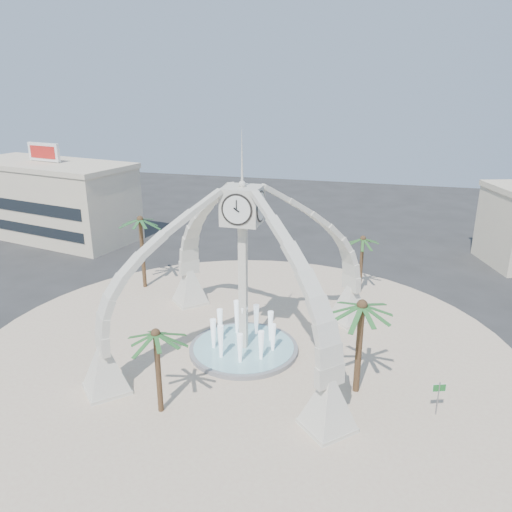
% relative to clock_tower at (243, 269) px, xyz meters
% --- Properties ---
extents(ground, '(140.00, 140.00, 0.00)m').
position_rel_clock_tower_xyz_m(ground, '(0.00, 0.00, -6.49)').
color(ground, '#282828').
rests_on(ground, ground).
extents(plaza, '(40.00, 40.00, 0.06)m').
position_rel_clock_tower_xyz_m(plaza, '(0.00, 0.00, -6.46)').
color(plaza, beige).
rests_on(plaza, ground).
extents(clock_tower, '(17.94, 17.94, 16.30)m').
position_rel_clock_tower_xyz_m(clock_tower, '(0.00, 0.00, 0.00)').
color(clock_tower, beige).
rests_on(clock_tower, ground).
extents(fountain, '(8.00, 8.00, 3.62)m').
position_rel_clock_tower_xyz_m(fountain, '(0.00, 0.00, -6.20)').
color(fountain, gray).
rests_on(fountain, ground).
extents(building_nw, '(23.75, 13.73, 11.90)m').
position_rel_clock_tower_xyz_m(building_nw, '(-32.00, 22.00, -1.66)').
color(building_nw, beige).
rests_on(building_nw, ground).
extents(palm_east, '(5.00, 5.00, 6.87)m').
position_rel_clock_tower_xyz_m(palm_east, '(8.38, -2.96, -0.51)').
color(palm_east, brown).
rests_on(palm_east, ground).
extents(palm_west, '(4.09, 4.09, 7.56)m').
position_rel_clock_tower_xyz_m(palm_west, '(-12.75, 9.35, 0.22)').
color(palm_west, brown).
rests_on(palm_west, ground).
extents(palm_north, '(3.91, 3.91, 5.99)m').
position_rel_clock_tower_xyz_m(palm_north, '(7.47, 13.38, -1.22)').
color(palm_north, brown).
rests_on(palm_north, ground).
extents(palm_south, '(4.45, 4.45, 5.92)m').
position_rel_clock_tower_xyz_m(palm_south, '(-2.81, -8.13, -1.31)').
color(palm_south, brown).
rests_on(palm_south, ground).
extents(street_sign, '(0.79, 0.31, 2.28)m').
position_rel_clock_tower_xyz_m(street_sign, '(13.18, -4.25, -4.86)').
color(street_sign, slate).
rests_on(street_sign, ground).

